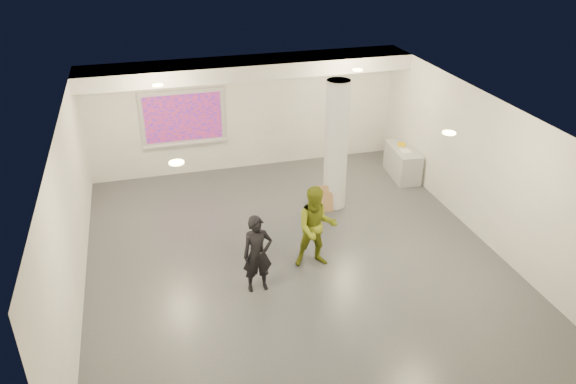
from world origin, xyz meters
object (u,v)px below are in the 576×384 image
object	(u,v)px
projection_screen	(183,118)
woman	(257,254)
man	(316,227)
credenza	(402,162)
column	(336,146)

from	to	relation	value
projection_screen	woman	world-z (taller)	projection_screen
woman	man	world-z (taller)	man
projection_screen	man	xyz separation A→B (m)	(1.95, -4.83, -0.69)
credenza	column	bearing A→B (deg)	-150.16
column	man	world-z (taller)	column
projection_screen	credenza	xyz separation A→B (m)	(5.32, -1.64, -1.14)
credenza	woman	size ratio (longest dim) A/B	0.89
woman	column	bearing A→B (deg)	45.60
credenza	projection_screen	bearing A→B (deg)	168.19
column	woman	xyz separation A→B (m)	(-2.41, -2.65, -0.75)
column	man	distance (m)	2.55
column	projection_screen	bearing A→B (deg)	139.44
projection_screen	man	bearing A→B (deg)	-68.04
credenza	man	xyz separation A→B (m)	(-3.37, -3.19, 0.45)
credenza	man	world-z (taller)	man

